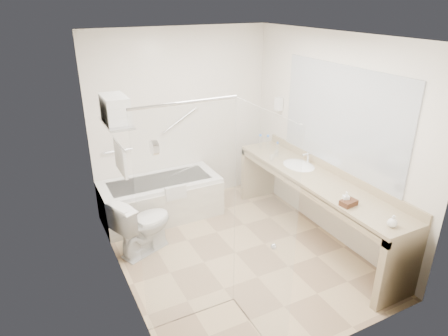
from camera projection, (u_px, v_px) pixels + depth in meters
name	position (u px, v px, depth m)	size (l,w,h in m)	color
floor	(235.00, 253.00, 4.82)	(3.20, 3.20, 0.00)	tan
ceiling	(238.00, 36.00, 3.83)	(2.60, 3.20, 0.10)	silver
wall_back	(182.00, 119.00, 5.63)	(2.60, 0.10, 2.50)	beige
wall_front	(338.00, 227.00, 3.02)	(2.60, 0.10, 2.50)	beige
wall_left	(116.00, 180.00, 3.78)	(0.10, 3.20, 2.50)	beige
wall_right	(330.00, 139.00, 4.87)	(0.10, 3.20, 2.50)	beige
bathtub	(161.00, 199.00, 5.51)	(1.60, 0.73, 0.59)	white
grab_bar_short	(118.00, 151.00, 5.32)	(0.03, 0.03, 0.40)	silver
grab_bar_long	(180.00, 120.00, 5.58)	(0.03, 0.03, 0.60)	silver
shower_enclosure	(224.00, 226.00, 3.38)	(0.96, 0.91, 2.11)	silver
towel_shelf	(116.00, 117.00, 3.92)	(0.24, 0.55, 0.81)	silver
vanity_counter	(315.00, 193.00, 4.87)	(0.55, 2.70, 0.95)	tan
sink	(299.00, 167.00, 5.14)	(0.40, 0.52, 0.14)	white
faucet	(308.00, 158.00, 5.16)	(0.03, 0.03, 0.14)	silver
mirror	(341.00, 118.00, 4.62)	(0.02, 2.00, 1.20)	#A8ADB4
hairdryer_unit	(279.00, 104.00, 5.62)	(0.08, 0.10, 0.18)	silver
toilet	(143.00, 225.00, 4.73)	(0.41, 0.73, 0.71)	white
amenity_basket	(349.00, 203.00, 4.14)	(0.17, 0.12, 0.06)	#4C2A1B
soap_bottle_a	(345.00, 201.00, 4.17)	(0.06, 0.14, 0.06)	silver
soap_bottle_b	(392.00, 222.00, 3.75)	(0.09, 0.12, 0.09)	silver
water_bottle_left	(260.00, 142.00, 5.66)	(0.06, 0.06, 0.21)	silver
water_bottle_mid	(268.00, 142.00, 5.64)	(0.06, 0.06, 0.21)	silver
water_bottle_right	(277.00, 148.00, 5.48)	(0.05, 0.05, 0.17)	silver
drinking_glass_near	(276.00, 154.00, 5.39)	(0.06, 0.06, 0.08)	silver
drinking_glass_far	(272.00, 158.00, 5.25)	(0.06, 0.06, 0.08)	silver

